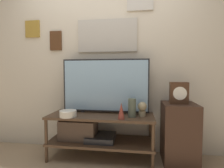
{
  "coord_description": "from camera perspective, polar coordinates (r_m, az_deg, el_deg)",
  "views": [
    {
      "loc": [
        0.46,
        -1.88,
        1.1
      ],
      "look_at": [
        0.14,
        0.29,
        0.96
      ],
      "focal_mm": 28.0,
      "sensor_mm": 36.0,
      "label": 1
    }
  ],
  "objects": [
    {
      "name": "decorative_bust",
      "position": [
        2.21,
        9.84,
        -7.8
      ],
      "size": [
        0.11,
        0.11,
        0.18
      ],
      "color": "tan",
      "rests_on": "media_console"
    },
    {
      "name": "vase_slim_bronze",
      "position": [
        2.05,
        3.05,
        -8.73
      ],
      "size": [
        0.08,
        0.08,
        0.19
      ],
      "color": "brown",
      "rests_on": "media_console"
    },
    {
      "name": "television",
      "position": [
        2.33,
        -2.23,
        -0.5
      ],
      "size": [
        1.15,
        0.05,
        0.72
      ],
      "color": "black",
      "rests_on": "media_console"
    },
    {
      "name": "vase_tall_ceramic",
      "position": [
        2.15,
        6.54,
        -7.73
      ],
      "size": [
        0.09,
        0.09,
        0.23
      ],
      "color": "#4C5647",
      "rests_on": "media_console"
    },
    {
      "name": "wall_back",
      "position": [
        2.53,
        -2.27,
        9.44
      ],
      "size": [
        6.4,
        0.08,
        2.7
      ],
      "color": "beige",
      "rests_on": "ground_plane"
    },
    {
      "name": "vase_wide_bowl",
      "position": [
        2.23,
        -14.14,
        -9.34
      ],
      "size": [
        0.21,
        0.21,
        0.08
      ],
      "color": "beige",
      "rests_on": "media_console"
    },
    {
      "name": "media_console",
      "position": [
        2.37,
        -6.46,
        -14.72
      ],
      "size": [
        1.34,
        0.5,
        0.57
      ],
      "color": "#422D1E",
      "rests_on": "ground_plane"
    },
    {
      "name": "mantel_clock",
      "position": [
        2.25,
        21.0,
        -2.74
      ],
      "size": [
        0.21,
        0.11,
        0.26
      ],
      "color": "#422819",
      "rests_on": "side_table"
    },
    {
      "name": "candle_jar",
      "position": [
        2.59,
        -12.46,
        -7.28
      ],
      "size": [
        0.1,
        0.1,
        0.1
      ],
      "color": "beige",
      "rests_on": "media_console"
    },
    {
      "name": "side_table",
      "position": [
        2.38,
        21.02,
        -14.64
      ],
      "size": [
        0.4,
        0.44,
        0.73
      ],
      "color": "#382319",
      "rests_on": "ground_plane"
    }
  ]
}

